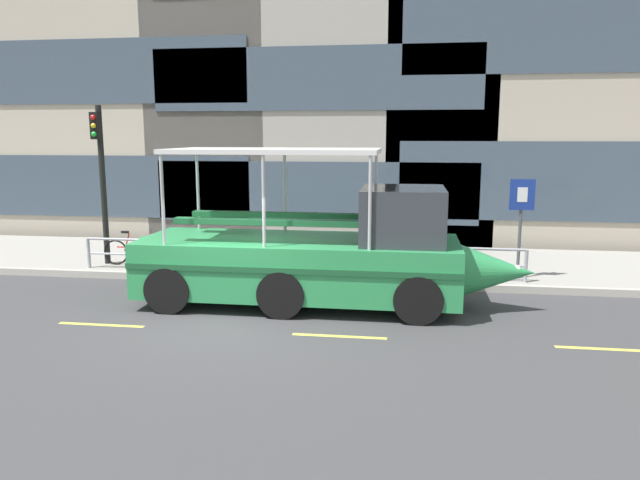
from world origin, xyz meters
The scene contains 10 objects.
ground_plane centered at (0.00, 0.00, 0.00)m, with size 120.00×120.00×0.00m, color #3D3D3F.
sidewalk centered at (0.00, 5.60, 0.09)m, with size 32.00×4.80×0.18m, color #99968E.
curb_edge centered at (0.00, 3.11, 0.09)m, with size 32.00×0.18×0.18m, color #B2ADA3.
lane_centreline centered at (0.00, -0.67, 0.00)m, with size 25.80×0.12×0.01m.
curb_guardrail centered at (0.80, 3.45, 0.74)m, with size 11.55×0.09×0.84m.
traffic_light_pole centered at (-4.71, 4.00, 2.81)m, with size 0.24×0.46×4.36m.
parking_sign centered at (6.41, 3.84, 1.88)m, with size 0.60×0.12×2.50m.
leaned_bicycle centered at (-3.86, 3.91, 0.56)m, with size 1.74×0.46×0.96m.
duck_tour_boat centered at (1.78, 1.43, 1.12)m, with size 8.75×2.52×3.46m.
pedestrian_near_bow centered at (4.19, 4.43, 1.09)m, with size 0.44×0.21×1.51m.
Camera 1 is at (3.59, -11.40, 3.76)m, focal length 33.54 mm.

